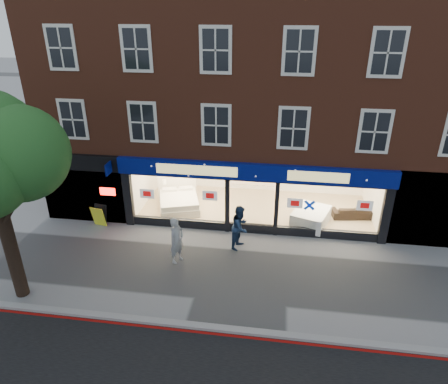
% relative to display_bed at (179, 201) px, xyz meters
% --- Properties ---
extents(ground, '(120.00, 120.00, 0.00)m').
position_rel_display_bed_xyz_m(ground, '(3.67, -4.74, -0.46)').
color(ground, gray).
rests_on(ground, ground).
extents(kerb_line, '(60.00, 0.10, 0.01)m').
position_rel_display_bed_xyz_m(kerb_line, '(3.67, -7.84, -0.45)').
color(kerb_line, '#8C0A07').
rests_on(kerb_line, ground).
extents(kerb_stone, '(60.00, 0.25, 0.12)m').
position_rel_display_bed_xyz_m(kerb_stone, '(3.67, -7.64, -0.40)').
color(kerb_stone, gray).
rests_on(kerb_stone, ground).
extents(showroom_floor, '(11.00, 4.50, 0.10)m').
position_rel_display_bed_xyz_m(showroom_floor, '(3.67, 0.51, -0.41)').
color(showroom_floor, tan).
rests_on(showroom_floor, ground).
extents(building, '(19.00, 8.26, 10.30)m').
position_rel_display_bed_xyz_m(building, '(3.65, 2.20, 6.21)').
color(building, brown).
rests_on(building, ground).
extents(display_bed, '(2.48, 2.73, 1.28)m').
position_rel_display_bed_xyz_m(display_bed, '(0.00, 0.00, 0.00)').
color(display_bed, white).
rests_on(display_bed, showroom_floor).
extents(bedside_table, '(0.48, 0.48, 0.55)m').
position_rel_display_bed_xyz_m(bedside_table, '(-0.90, 0.80, -0.08)').
color(bedside_table, brown).
rests_on(bedside_table, showroom_floor).
extents(mattress_stack, '(1.93, 2.15, 0.70)m').
position_rel_display_bed_xyz_m(mattress_stack, '(6.27, -0.74, -0.01)').
color(mattress_stack, silver).
rests_on(mattress_stack, showroom_floor).
extents(sofa, '(1.94, 0.99, 0.54)m').
position_rel_display_bed_xyz_m(sofa, '(8.22, 0.22, -0.09)').
color(sofa, black).
rests_on(sofa, showroom_floor).
extents(a_board, '(0.70, 0.51, 0.98)m').
position_rel_display_bed_xyz_m(a_board, '(-3.15, -2.04, 0.03)').
color(a_board, yellow).
rests_on(a_board, ground).
extents(pedestrian_grey, '(0.72, 0.81, 1.87)m').
position_rel_display_bed_xyz_m(pedestrian_grey, '(1.01, -4.25, 0.47)').
color(pedestrian_grey, '#929599').
rests_on(pedestrian_grey, ground).
extents(pedestrian_blue, '(0.98, 1.10, 1.87)m').
position_rel_display_bed_xyz_m(pedestrian_blue, '(3.31, -2.89, 0.48)').
color(pedestrian_blue, '#1B2E4D').
rests_on(pedestrian_blue, ground).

